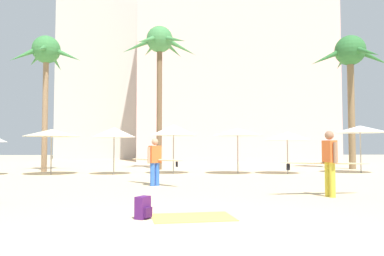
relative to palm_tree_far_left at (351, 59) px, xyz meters
The scene contains 16 objects.
ground 21.18m from the palm_tree_far_left, 122.56° to the right, with size 120.00×120.00×0.00m, color #C6B28C.
hotel_pink 17.46m from the palm_tree_far_left, 105.78° to the left, with size 19.17×10.00×17.30m, color beige.
hotel_tower_gray 31.24m from the palm_tree_far_left, 123.80° to the left, with size 14.86×11.00×32.74m, color #BCB7AD.
palm_tree_far_left is the anchor object (origin of this frame).
palm_tree_left 11.90m from the palm_tree_far_left, behind, with size 4.74×4.44×8.81m.
palm_tree_center 18.24m from the palm_tree_far_left, behind, with size 3.82×4.09×7.59m.
cafe_umbrella_0 5.83m from the palm_tree_far_left, 110.07° to the right, with size 2.72×2.72×2.48m.
cafe_umbrella_1 18.11m from the palm_tree_far_left, 167.65° to the right, with size 2.72×2.72×2.23m.
cafe_umbrella_3 8.19m from the palm_tree_far_left, 143.77° to the right, with size 2.35×2.35×2.12m.
cafe_umbrella_4 15.27m from the palm_tree_far_left, 164.71° to the right, with size 2.15×2.15×2.33m.
cafe_umbrella_5 12.46m from the palm_tree_far_left, 162.73° to the right, with size 2.35×2.35×2.49m.
cafe_umbrella_6 9.87m from the palm_tree_far_left, 154.24° to the right, with size 2.49×2.49×2.31m.
beach_towel 20.01m from the palm_tree_far_left, 124.89° to the right, with size 1.55×1.00×0.01m, color #F4CC4C.
backpack 20.51m from the palm_tree_far_left, 127.08° to the right, with size 0.34×0.35×0.42m.
person_mid_right 15.44m from the palm_tree_far_left, 118.72° to the right, with size 2.74×0.87×1.79m.
person_far_right 16.10m from the palm_tree_far_left, 141.67° to the right, with size 2.15×2.41×1.66m.
Camera 1 is at (-0.40, -5.83, 1.35)m, focal length 35.39 mm.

